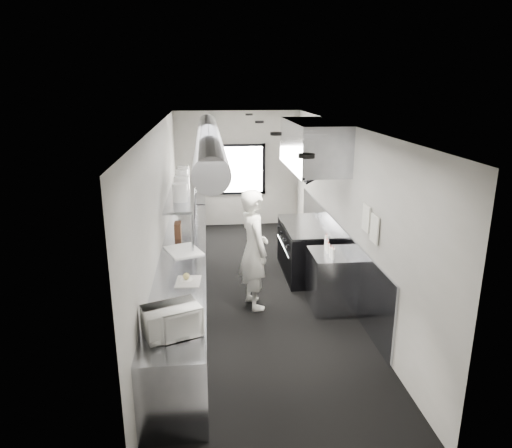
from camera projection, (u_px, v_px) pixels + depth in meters
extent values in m
cube|color=black|center=(254.00, 291.00, 8.11)|extent=(3.00, 8.00, 0.01)
cube|color=beige|center=(254.00, 125.00, 7.30)|extent=(3.00, 8.00, 0.01)
cube|color=#B4B0AB|center=(237.00, 169.00, 11.51)|extent=(3.00, 0.02, 2.80)
cube|color=#B4B0AB|center=(303.00, 340.00, 3.90)|extent=(3.00, 0.02, 2.80)
cube|color=#B4B0AB|center=(161.00, 215.00, 7.56)|extent=(0.02, 8.00, 2.80)
cube|color=#B4B0AB|center=(344.00, 210.00, 7.86)|extent=(0.02, 8.00, 2.80)
cube|color=#999DA7|center=(335.00, 252.00, 8.38)|extent=(0.03, 5.50, 1.10)
cylinder|color=gray|center=(209.00, 139.00, 7.68)|extent=(0.40, 6.40, 0.40)
cube|color=silver|center=(238.00, 170.00, 11.48)|extent=(1.20, 0.03, 1.10)
cube|color=black|center=(237.00, 146.00, 11.33)|extent=(1.36, 0.03, 0.08)
cube|color=black|center=(238.00, 192.00, 11.66)|extent=(1.36, 0.03, 0.08)
cube|color=black|center=(211.00, 170.00, 11.43)|extent=(0.08, 0.03, 1.25)
cube|color=black|center=(264.00, 169.00, 11.56)|extent=(0.08, 0.03, 1.25)
cube|color=#999DA7|center=(313.00, 145.00, 8.19)|extent=(0.80, 2.20, 0.80)
cube|color=#999DA7|center=(291.00, 167.00, 8.27)|extent=(0.05, 2.20, 0.05)
cube|color=black|center=(308.00, 164.00, 8.28)|extent=(0.50, 2.10, 0.28)
cube|color=#999DA7|center=(184.00, 281.00, 7.39)|extent=(0.70, 6.00, 0.90)
cube|color=#999DA7|center=(182.00, 192.00, 8.49)|extent=(0.45, 3.00, 0.04)
cylinder|color=#999DA7|center=(192.00, 232.00, 7.28)|extent=(0.04, 0.04, 0.66)
cylinder|color=#999DA7|center=(194.00, 209.00, 8.61)|extent=(0.04, 0.04, 0.66)
cylinder|color=#999DA7|center=(195.00, 192.00, 9.94)|extent=(0.04, 0.04, 0.66)
cube|color=black|center=(307.00, 250.00, 8.75)|extent=(0.85, 1.60, 0.90)
cube|color=#999DA7|center=(307.00, 226.00, 8.62)|extent=(0.85, 1.60, 0.04)
cube|color=#999DA7|center=(285.00, 251.00, 8.71)|extent=(0.03, 1.55, 0.80)
cylinder|color=#999DA7|center=(283.00, 246.00, 8.68)|extent=(0.03, 1.30, 0.03)
cube|color=#999DA7|center=(331.00, 280.00, 7.43)|extent=(0.65, 0.80, 0.90)
cube|color=#999DA7|center=(191.00, 217.00, 10.91)|extent=(0.70, 1.20, 0.90)
cube|color=white|center=(366.00, 218.00, 6.65)|extent=(0.02, 0.28, 0.38)
cube|color=white|center=(374.00, 229.00, 6.33)|extent=(0.02, 0.28, 0.38)
imported|color=white|center=(254.00, 249.00, 7.33)|extent=(0.62, 0.79, 1.91)
imported|color=white|center=(172.00, 321.00, 4.91)|extent=(0.64, 0.57, 0.32)
cylinder|color=#A9B5A7|center=(165.00, 309.00, 5.40)|extent=(0.17, 0.17, 0.10)
cylinder|color=#A9B5A7|center=(163.00, 307.00, 5.45)|extent=(0.19, 0.19, 0.10)
cube|color=silver|center=(188.00, 281.00, 6.26)|extent=(0.35, 0.42, 0.01)
cylinder|color=white|center=(186.00, 280.00, 6.31)|extent=(0.22, 0.22, 0.01)
sphere|color=tan|center=(186.00, 276.00, 6.29)|extent=(0.09, 0.09, 0.09)
cube|color=white|center=(183.00, 251.00, 7.39)|extent=(0.67, 0.76, 0.02)
cube|color=#51321C|center=(178.00, 230.00, 8.02)|extent=(0.11, 0.24, 0.26)
cylinder|color=white|center=(180.00, 193.00, 7.68)|extent=(0.26, 0.26, 0.29)
cylinder|color=white|center=(182.00, 186.00, 8.04)|extent=(0.31, 0.31, 0.34)
cylinder|color=white|center=(182.00, 179.00, 8.69)|extent=(0.29, 0.29, 0.33)
cylinder|color=white|center=(183.00, 175.00, 9.02)|extent=(0.27, 0.27, 0.34)
cylinder|color=white|center=(333.00, 254.00, 7.02)|extent=(0.07, 0.07, 0.17)
cylinder|color=white|center=(331.00, 252.00, 7.12)|extent=(0.06, 0.06, 0.16)
cylinder|color=white|center=(328.00, 249.00, 7.28)|extent=(0.07, 0.07, 0.16)
cylinder|color=white|center=(327.00, 245.00, 7.41)|extent=(0.08, 0.08, 0.17)
cylinder|color=white|center=(326.00, 241.00, 7.59)|extent=(0.07, 0.07, 0.19)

